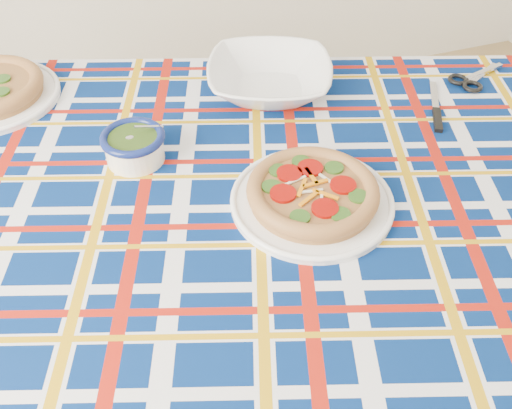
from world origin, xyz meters
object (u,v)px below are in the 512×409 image
object	(u,v)px
dining_table	(222,221)
serving_bowl	(269,78)
main_focaccia_plate	(313,192)
pesto_bowl	(134,144)

from	to	relation	value
dining_table	serving_bowl	distance (m)	0.41
dining_table	main_focaccia_plate	size ratio (longest dim) A/B	5.90
serving_bowl	dining_table	bearing A→B (deg)	-124.71
pesto_bowl	serving_bowl	world-z (taller)	pesto_bowl
serving_bowl	pesto_bowl	bearing A→B (deg)	-156.20
pesto_bowl	main_focaccia_plate	bearing A→B (deg)	-40.16
pesto_bowl	serving_bowl	xyz separation A→B (m)	(0.37, 0.16, -0.00)
main_focaccia_plate	serving_bowl	xyz separation A→B (m)	(0.06, 0.42, 0.01)
dining_table	main_focaccia_plate	bearing A→B (deg)	-12.29
dining_table	pesto_bowl	world-z (taller)	pesto_bowl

